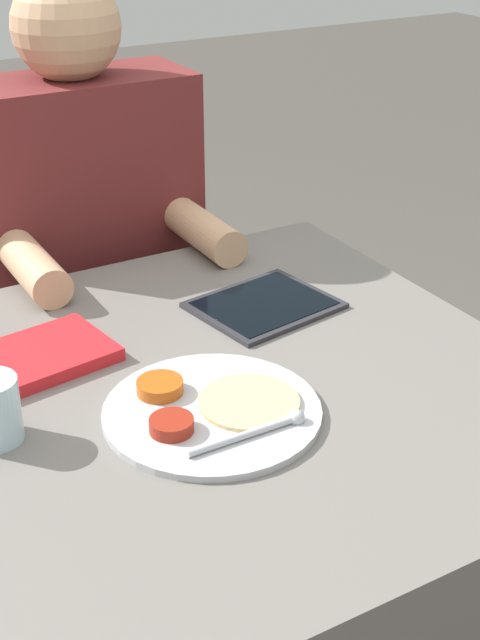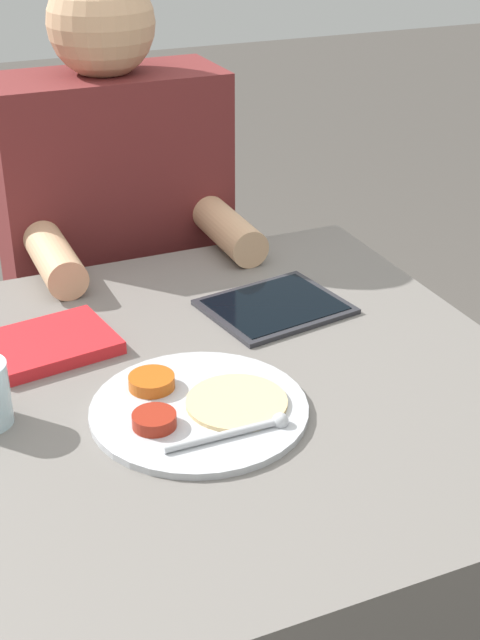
{
  "view_description": "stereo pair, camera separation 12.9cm",
  "coord_description": "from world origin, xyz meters",
  "px_view_note": "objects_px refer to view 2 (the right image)",
  "views": [
    {
      "loc": [
        -0.46,
        -0.94,
        1.41
      ],
      "look_at": [
        0.11,
        0.05,
        0.81
      ],
      "focal_mm": 50.0,
      "sensor_mm": 36.0,
      "label": 1
    },
    {
      "loc": [
        -0.34,
        -1.0,
        1.41
      ],
      "look_at": [
        0.11,
        0.05,
        0.81
      ],
      "focal_mm": 50.0,
      "sensor_mm": 36.0,
      "label": 2
    }
  ],
  "objects_px": {
    "thali_tray": "(197,408)",
    "tablet_device": "(275,307)",
    "person_diner": "(121,302)",
    "red_notebook": "(49,345)"
  },
  "relations": [
    {
      "from": "person_diner",
      "to": "thali_tray",
      "type": "bearing_deg",
      "value": -97.46
    },
    {
      "from": "thali_tray",
      "to": "red_notebook",
      "type": "relative_size",
      "value": 1.4
    },
    {
      "from": "tablet_device",
      "to": "person_diner",
      "type": "xyz_separation_m",
      "value": [
        -0.14,
        0.46,
        -0.18
      ]
    },
    {
      "from": "red_notebook",
      "to": "tablet_device",
      "type": "bearing_deg",
      "value": -1.94
    },
    {
      "from": "tablet_device",
      "to": "red_notebook",
      "type": "bearing_deg",
      "value": 178.06
    },
    {
      "from": "red_notebook",
      "to": "thali_tray",
      "type": "bearing_deg",
      "value": -59.89
    },
    {
      "from": "person_diner",
      "to": "red_notebook",
      "type": "bearing_deg",
      "value": -117.65
    },
    {
      "from": "thali_tray",
      "to": "tablet_device",
      "type": "height_order",
      "value": "thali_tray"
    },
    {
      "from": "tablet_device",
      "to": "person_diner",
      "type": "bearing_deg",
      "value": 106.38
    },
    {
      "from": "red_notebook",
      "to": "tablet_device",
      "type": "xyz_separation_m",
      "value": [
        0.37,
        -0.01,
        -0.0
      ]
    }
  ]
}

